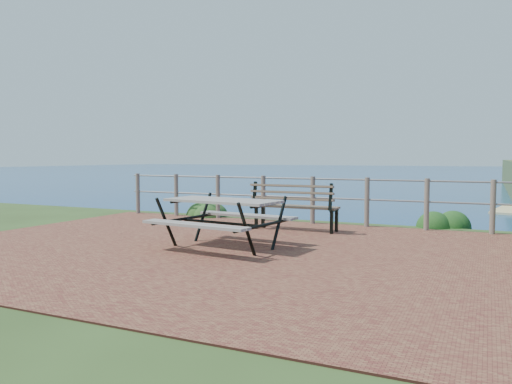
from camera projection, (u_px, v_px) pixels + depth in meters
ground at (242, 251)px, 7.56m from camera, size 10.00×7.00×0.12m
ocean at (479, 161)px, 188.28m from camera, size 1200.00×1200.00×0.00m
safety_railing at (313, 197)px, 10.55m from camera, size 9.40×0.10×1.00m
picnic_table at (223, 218)px, 7.72m from camera, size 1.86×1.54×0.75m
park_bench at (296, 199)px, 9.57m from camera, size 1.66×0.43×0.94m
shrub_lip_west at (208, 216)px, 12.10m from camera, size 0.73×0.73×0.46m
shrub_lip_east at (444, 226)px, 10.32m from camera, size 0.73×0.73×0.46m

